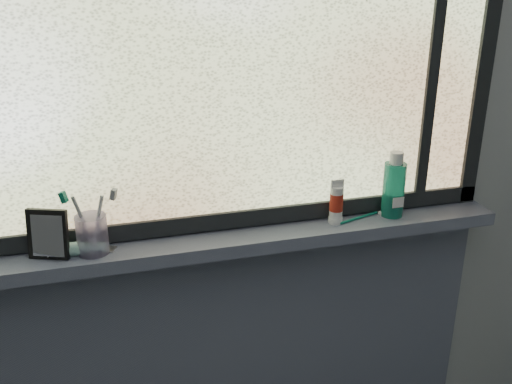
{
  "coord_description": "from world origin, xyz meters",
  "views": [
    {
      "loc": [
        -0.36,
        -0.22,
        1.74
      ],
      "look_at": [
        -0.0,
        1.05,
        1.22
      ],
      "focal_mm": 40.0,
      "sensor_mm": 36.0,
      "label": 1
    }
  ],
  "objects": [
    {
      "name": "frame_bottom",
      "position": [
        0.0,
        1.28,
        1.05
      ],
      "size": [
        1.6,
        0.03,
        0.05
      ],
      "primitive_type": "cube",
      "color": "black",
      "rests_on": "windowsill"
    },
    {
      "name": "frame_right",
      "position": [
        0.78,
        1.28,
        1.53
      ],
      "size": [
        0.05,
        0.03,
        1.1
      ],
      "primitive_type": "cube",
      "color": "black",
      "rests_on": "wall_back"
    },
    {
      "name": "toothbrush_cup",
      "position": [
        -0.41,
        1.23,
        1.07
      ],
      "size": [
        0.11,
        0.11,
        0.11
      ],
      "primitive_type": "cylinder",
      "rotation": [
        0.0,
        0.0,
        -0.41
      ],
      "color": "#B09FD3",
      "rests_on": "windowsill"
    },
    {
      "name": "sill_apron",
      "position": [
        0.0,
        1.29,
        0.49
      ],
      "size": [
        1.62,
        0.02,
        0.98
      ],
      "primitive_type": "cube",
      "color": "slate",
      "rests_on": "floor"
    },
    {
      "name": "mouthwash_bottle",
      "position": [
        0.49,
        1.24,
        1.12
      ],
      "size": [
        0.08,
        0.08,
        0.17
      ],
      "primitive_type": "cylinder",
      "rotation": [
        0.0,
        0.0,
        -0.2
      ],
      "color": "#1B8F77",
      "rests_on": "windowsill"
    },
    {
      "name": "wall_back",
      "position": [
        0.0,
        1.3,
        1.25
      ],
      "size": [
        3.0,
        0.01,
        2.5
      ],
      "primitive_type": "cube",
      "color": "#9EA3A8",
      "rests_on": "ground"
    },
    {
      "name": "cream_tube",
      "position": [
        0.3,
        1.23,
        1.09
      ],
      "size": [
        0.05,
        0.05,
        0.1
      ],
      "primitive_type": "cylinder",
      "rotation": [
        0.0,
        0.0,
        0.23
      ],
      "color": "silver",
      "rests_on": "windowsill"
    },
    {
      "name": "frame_mullion",
      "position": [
        0.6,
        1.28,
        1.53
      ],
      "size": [
        0.03,
        0.03,
        1.0
      ],
      "primitive_type": "cube",
      "color": "black",
      "rests_on": "wall_back"
    },
    {
      "name": "toothbrush_lying",
      "position": [
        0.38,
        1.24,
        1.03
      ],
      "size": [
        0.18,
        0.07,
        0.01
      ],
      "primitive_type": null,
      "rotation": [
        0.0,
        0.0,
        0.31
      ],
      "color": "#0B6852",
      "rests_on": "windowsill"
    },
    {
      "name": "toothpaste_tube",
      "position": [
        -0.44,
        1.22,
        1.04
      ],
      "size": [
        0.21,
        0.07,
        0.04
      ],
      "primitive_type": null,
      "rotation": [
        0.0,
        0.0,
        -0.14
      ],
      "color": "white",
      "rests_on": "windowsill"
    },
    {
      "name": "window_pane",
      "position": [
        0.0,
        1.28,
        1.53
      ],
      "size": [
        1.5,
        0.01,
        1.0
      ],
      "primitive_type": "cube",
      "color": "silver",
      "rests_on": "wall_back"
    },
    {
      "name": "vanity_mirror",
      "position": [
        -0.52,
        1.23,
        1.09
      ],
      "size": [
        0.12,
        0.09,
        0.14
      ],
      "primitive_type": "cube",
      "rotation": [
        0.0,
        0.0,
        -0.37
      ],
      "color": "black",
      "rests_on": "windowsill"
    },
    {
      "name": "windowsill",
      "position": [
        0.0,
        1.23,
        1.0
      ],
      "size": [
        1.62,
        0.14,
        0.04
      ],
      "primitive_type": "cube",
      "color": "slate",
      "rests_on": "wall_back"
    }
  ]
}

